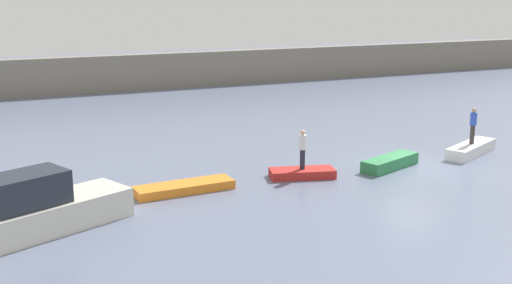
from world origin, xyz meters
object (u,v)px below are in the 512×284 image
Objects in this scene: person_blue_shirt at (473,124)px; person_white_shirt at (303,147)px; rowboat_white at (471,149)px; motorboat at (37,210)px; rowboat_red at (302,173)px; rowboat_orange at (184,187)px; rowboat_green at (390,162)px.

person_white_shirt is at bearing -179.71° from person_blue_shirt.
motorboat is at bearing 160.97° from rowboat_white.
motorboat is 11.28m from rowboat_red.
person_white_shirt reaches higher than rowboat_orange.
person_blue_shirt reaches higher than motorboat.
motorboat reaches higher than rowboat_white.
motorboat is at bearing -169.26° from person_white_shirt.
person_white_shirt reaches higher than rowboat_red.
rowboat_white reaches higher than rowboat_orange.
person_blue_shirt reaches higher than rowboat_green.
rowboat_white is at bearing 0.00° from person_blue_shirt.
rowboat_orange is 1.24× the size of rowboat_green.
motorboat is at bearing -161.40° from rowboat_orange.
person_blue_shirt is (9.40, 0.05, 1.34)m from rowboat_red.
person_blue_shirt is (14.66, -0.11, 1.35)m from rowboat_orange.
rowboat_green is 1.82× the size of person_blue_shirt.
rowboat_green is (15.37, 1.74, -0.52)m from motorboat.
person_blue_shirt is (5.10, 0.40, 1.27)m from rowboat_green.
person_blue_shirt is at bearing -15.43° from rowboat_green.
rowboat_green is 1.88× the size of person_white_shirt.
rowboat_white is at bearing 15.84° from rowboat_red.
rowboat_red is 1.57× the size of person_blue_shirt.
person_blue_shirt is (0.00, 0.00, 1.26)m from rowboat_white.
rowboat_green is at bearing -5.66° from rowboat_orange.
person_blue_shirt reaches higher than rowboat_red.
rowboat_red is (11.06, 2.10, -0.60)m from motorboat.
person_blue_shirt is at bearing 5.99° from motorboat.
motorboat is at bearing -153.71° from rowboat_red.
rowboat_orange is at bearing 21.22° from motorboat.
rowboat_green is 5.27m from person_blue_shirt.
person_white_shirt is (5.26, -0.15, 1.15)m from rowboat_orange.
person_white_shirt is (-9.40, -0.05, 1.06)m from rowboat_white.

